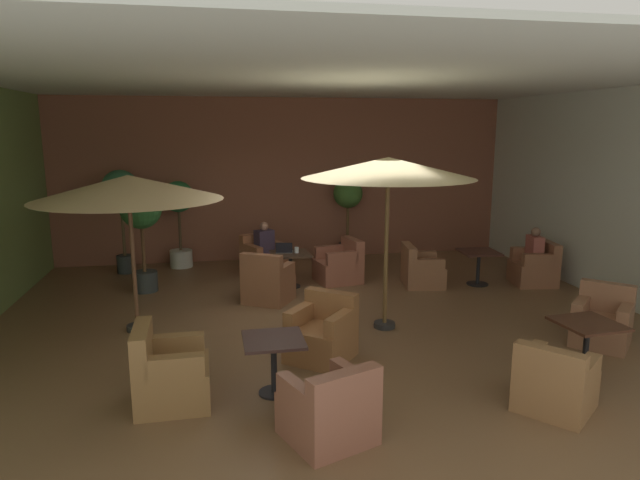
{
  "coord_description": "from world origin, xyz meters",
  "views": [
    {
      "loc": [
        -1.63,
        -8.01,
        2.94
      ],
      "look_at": [
        0.0,
        0.46,
        1.21
      ],
      "focal_mm": 31.34,
      "sensor_mm": 36.0,
      "label": 1
    }
  ],
  "objects_px": {
    "potted_tree_mid_right": "(348,203)",
    "iced_drink_cup": "(297,250)",
    "cafe_table_mid_center": "(274,351)",
    "patio_umbrella_tall_red": "(128,188)",
    "open_laptop": "(284,250)",
    "potted_tree_left_corner": "(121,196)",
    "armchair_mid_center_north": "(169,375)",
    "patio_umbrella_center_beige": "(388,169)",
    "armchair_rear_right_north": "(602,323)",
    "cafe_table_front_left": "(290,261)",
    "cafe_table_front_right": "(479,260)",
    "armchair_front_right_east": "(535,268)",
    "cafe_table_rear_right": "(587,335)",
    "armchair_mid_center_east": "(329,411)",
    "armchair_front_left_north": "(340,266)",
    "patron_blue_shirt": "(264,240)",
    "potted_tree_mid_left": "(179,211)",
    "armchair_mid_center_south": "(322,334)",
    "armchair_front_left_east": "(264,260)",
    "armchair_front_left_south": "(268,283)",
    "patron_by_window": "(535,247)",
    "potted_tree_right_corner": "(141,220)",
    "armchair_rear_right_east": "(555,384)"
  },
  "relations": [
    {
      "from": "armchair_mid_center_north",
      "to": "iced_drink_cup",
      "type": "relative_size",
      "value": 8.07
    },
    {
      "from": "cafe_table_front_left",
      "to": "potted_tree_mid_right",
      "type": "distance_m",
      "value": 2.66
    },
    {
      "from": "armchair_front_left_south",
      "to": "armchair_rear_right_north",
      "type": "distance_m",
      "value": 5.16
    },
    {
      "from": "patio_umbrella_tall_red",
      "to": "iced_drink_cup",
      "type": "height_order",
      "value": "patio_umbrella_tall_red"
    },
    {
      "from": "armchair_front_right_east",
      "to": "cafe_table_rear_right",
      "type": "height_order",
      "value": "armchair_front_right_east"
    },
    {
      "from": "cafe_table_rear_right",
      "to": "open_laptop",
      "type": "xyz_separation_m",
      "value": [
        -3.1,
        4.5,
        0.21
      ]
    },
    {
      "from": "armchair_mid_center_south",
      "to": "potted_tree_mid_right",
      "type": "distance_m",
      "value": 5.7
    },
    {
      "from": "cafe_table_mid_center",
      "to": "potted_tree_mid_right",
      "type": "height_order",
      "value": "potted_tree_mid_right"
    },
    {
      "from": "armchair_front_left_east",
      "to": "armchair_front_right_east",
      "type": "distance_m",
      "value": 5.3
    },
    {
      "from": "patio_umbrella_center_beige",
      "to": "iced_drink_cup",
      "type": "height_order",
      "value": "patio_umbrella_center_beige"
    },
    {
      "from": "armchair_front_left_north",
      "to": "armchair_rear_right_north",
      "type": "distance_m",
      "value": 4.76
    },
    {
      "from": "patio_umbrella_tall_red",
      "to": "open_laptop",
      "type": "distance_m",
      "value": 3.4
    },
    {
      "from": "patio_umbrella_tall_red",
      "to": "open_laptop",
      "type": "relative_size",
      "value": 7.64
    },
    {
      "from": "armchair_front_left_north",
      "to": "iced_drink_cup",
      "type": "relative_size",
      "value": 8.35
    },
    {
      "from": "armchair_front_left_south",
      "to": "patron_by_window",
      "type": "relative_size",
      "value": 1.45
    },
    {
      "from": "potted_tree_mid_left",
      "to": "armchair_rear_right_north",
      "type": "bearing_deg",
      "value": -43.4
    },
    {
      "from": "cafe_table_mid_center",
      "to": "potted_tree_left_corner",
      "type": "distance_m",
      "value": 6.53
    },
    {
      "from": "potted_tree_mid_left",
      "to": "cafe_table_front_right",
      "type": "bearing_deg",
      "value": -24.0
    },
    {
      "from": "armchair_mid_center_south",
      "to": "potted_tree_mid_left",
      "type": "distance_m",
      "value": 5.82
    },
    {
      "from": "armchair_front_right_east",
      "to": "open_laptop",
      "type": "xyz_separation_m",
      "value": [
        -4.73,
        0.74,
        0.39
      ]
    },
    {
      "from": "patio_umbrella_center_beige",
      "to": "iced_drink_cup",
      "type": "relative_size",
      "value": 23.11
    },
    {
      "from": "armchair_mid_center_north",
      "to": "armchair_mid_center_east",
      "type": "bearing_deg",
      "value": -33.83
    },
    {
      "from": "cafe_table_front_right",
      "to": "patio_umbrella_center_beige",
      "type": "distance_m",
      "value": 3.64
    },
    {
      "from": "patio_umbrella_center_beige",
      "to": "potted_tree_mid_right",
      "type": "distance_m",
      "value": 4.59
    },
    {
      "from": "armchair_front_left_south",
      "to": "patron_by_window",
      "type": "xyz_separation_m",
      "value": [
        5.1,
        0.18,
        0.39
      ]
    },
    {
      "from": "cafe_table_rear_right",
      "to": "potted_tree_mid_right",
      "type": "height_order",
      "value": "potted_tree_mid_right"
    },
    {
      "from": "potted_tree_left_corner",
      "to": "open_laptop",
      "type": "distance_m",
      "value": 3.63
    },
    {
      "from": "armchair_front_left_north",
      "to": "cafe_table_mid_center",
      "type": "distance_m",
      "value": 4.79
    },
    {
      "from": "armchair_mid_center_north",
      "to": "patio_umbrella_center_beige",
      "type": "height_order",
      "value": "patio_umbrella_center_beige"
    },
    {
      "from": "potted_tree_mid_right",
      "to": "patron_blue_shirt",
      "type": "relative_size",
      "value": 2.8
    },
    {
      "from": "cafe_table_front_left",
      "to": "potted_tree_mid_right",
      "type": "xyz_separation_m",
      "value": [
        1.58,
        1.99,
        0.78
      ]
    },
    {
      "from": "cafe_table_mid_center",
      "to": "patio_umbrella_tall_red",
      "type": "bearing_deg",
      "value": 126.43
    },
    {
      "from": "armchair_rear_right_north",
      "to": "potted_tree_left_corner",
      "type": "distance_m",
      "value": 8.93
    },
    {
      "from": "armchair_rear_right_north",
      "to": "patron_by_window",
      "type": "height_order",
      "value": "patron_by_window"
    },
    {
      "from": "armchair_mid_center_east",
      "to": "armchair_mid_center_south",
      "type": "height_order",
      "value": "armchair_mid_center_south"
    },
    {
      "from": "armchair_front_left_east",
      "to": "armchair_rear_right_north",
      "type": "distance_m",
      "value": 6.23
    },
    {
      "from": "armchair_front_left_north",
      "to": "cafe_table_rear_right",
      "type": "distance_m",
      "value": 5.05
    },
    {
      "from": "potted_tree_mid_left",
      "to": "armchair_rear_right_east",
      "type": "bearing_deg",
      "value": -59.71
    },
    {
      "from": "patio_umbrella_center_beige",
      "to": "cafe_table_rear_right",
      "type": "bearing_deg",
      "value": -46.41
    },
    {
      "from": "cafe_table_front_left",
      "to": "patio_umbrella_tall_red",
      "type": "bearing_deg",
      "value": -143.9
    },
    {
      "from": "potted_tree_right_corner",
      "to": "iced_drink_cup",
      "type": "distance_m",
      "value": 2.85
    },
    {
      "from": "cafe_table_front_left",
      "to": "open_laptop",
      "type": "height_order",
      "value": "open_laptop"
    },
    {
      "from": "potted_tree_mid_left",
      "to": "patio_umbrella_center_beige",
      "type": "bearing_deg",
      "value": -54.25
    },
    {
      "from": "cafe_table_front_right",
      "to": "potted_tree_left_corner",
      "type": "bearing_deg",
      "value": 161.81
    },
    {
      "from": "potted_tree_mid_right",
      "to": "iced_drink_cup",
      "type": "distance_m",
      "value": 2.55
    },
    {
      "from": "armchair_front_right_east",
      "to": "patio_umbrella_center_beige",
      "type": "distance_m",
      "value": 4.46
    },
    {
      "from": "cafe_table_front_right",
      "to": "iced_drink_cup",
      "type": "distance_m",
      "value": 3.47
    },
    {
      "from": "armchair_front_left_east",
      "to": "patron_blue_shirt",
      "type": "bearing_deg",
      "value": -65.13
    },
    {
      "from": "potted_tree_right_corner",
      "to": "open_laptop",
      "type": "height_order",
      "value": "potted_tree_right_corner"
    },
    {
      "from": "armchair_front_right_east",
      "to": "patio_umbrella_tall_red",
      "type": "relative_size",
      "value": 0.32
    }
  ]
}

